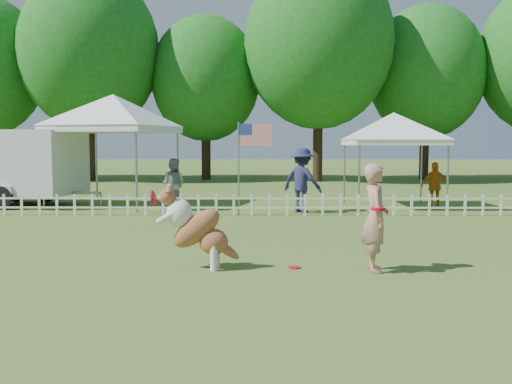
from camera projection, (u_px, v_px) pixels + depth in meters
ground at (261, 272)px, 9.08m from camera, size 120.00×120.00×0.00m
picket_fence at (260, 205)px, 16.02m from camera, size 22.00×0.08×0.60m
handler at (375, 218)px, 9.04m from camera, size 0.44×0.65×1.72m
dog at (198, 228)px, 9.22m from camera, size 1.32×0.54×1.33m
frisbee_on_turf at (294, 267)px, 9.34m from camera, size 0.28×0.28×0.02m
canopy_tent_left at (114, 151)px, 18.47m from camera, size 4.14×4.14×3.52m
canopy_tent_right at (393, 161)px, 17.89m from camera, size 2.87×2.87×2.92m
cargo_trailer at (9, 167)px, 18.55m from camera, size 6.07×3.60×2.50m
flag_pole at (239, 169)px, 15.99m from camera, size 1.01×0.20×2.62m
spectator_a at (173, 184)px, 17.19m from camera, size 0.91×0.80×1.57m
spectator_b at (302, 180)px, 16.73m from camera, size 1.41×1.27×1.90m
spectator_c at (435, 186)px, 17.49m from camera, size 0.86×0.38×1.45m
tree_left at (90, 67)px, 30.04m from camera, size 7.40×7.40×12.00m
tree_center_left at (206, 90)px, 31.09m from camera, size 6.00×6.00×9.80m
tree_center_right at (319, 60)px, 29.42m from camera, size 7.60×7.60×12.60m
tree_right at (426, 84)px, 30.97m from camera, size 6.20×6.20×10.40m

